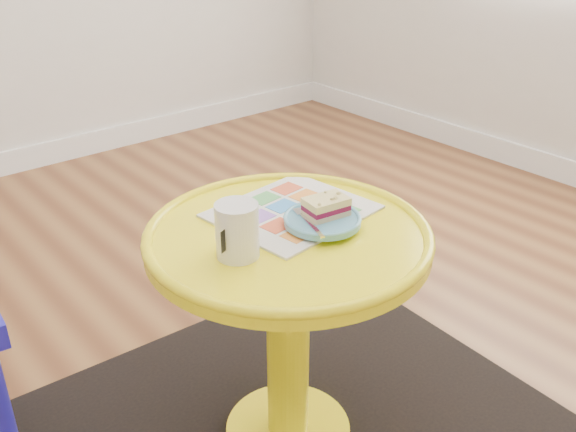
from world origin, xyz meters
TOP-DOWN VIEW (x-y plane):
  - floor at (0.00, 0.00)m, footprint 4.00×4.00m
  - side_table at (-0.06, -0.21)m, footprint 0.62×0.62m
  - newspaper at (0.01, -0.15)m, footprint 0.36×0.32m
  - mug at (-0.20, -0.22)m, footprint 0.12×0.09m
  - plate at (0.01, -0.25)m, footprint 0.17×0.17m
  - cake_slice at (0.02, -0.24)m, footprint 0.10×0.07m
  - fork at (-0.03, -0.24)m, footprint 0.06×0.14m

SIDE VIEW (x-z plane):
  - floor at x=0.00m, z-range 0.00..0.00m
  - side_table at x=-0.06m, z-range 0.13..0.72m
  - newspaper at x=0.01m, z-range 0.59..0.60m
  - plate at x=0.01m, z-range 0.60..0.62m
  - fork at x=-0.03m, z-range 0.62..0.62m
  - cake_slice at x=0.02m, z-range 0.62..0.66m
  - mug at x=-0.20m, z-range 0.59..0.71m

